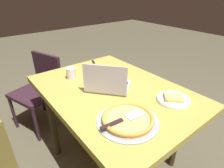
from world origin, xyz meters
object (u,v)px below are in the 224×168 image
Objects in this scene: dining_table at (113,97)px; pizza_tray at (128,119)px; pizza_plate at (173,99)px; laptop at (108,84)px; chair_near at (41,86)px; drink_cup at (71,73)px; table_knife at (94,64)px.

pizza_tray reaches higher than dining_table.
laptop is at bearing -147.21° from pizza_plate.
chair_near is (-0.96, -0.29, -0.21)m from dining_table.
dining_table is 0.46m from pizza_plate.
chair_near is (-1.32, -0.11, -0.31)m from pizza_tray.
pizza_plate is 0.86m from drink_cup.
pizza_plate is 0.62× the size of pizza_tray.
drink_cup is at bearing -64.63° from table_knife.
laptop reaches higher than table_knife.
pizza_tray is at bearing -20.08° from laptop.
pizza_tray is 0.96m from table_knife.
dining_table is 0.41m from pizza_tray.
drink_cup reaches higher than chair_near.
laptop is at bearing 20.76° from drink_cup.
pizza_tray is 1.69× the size of table_knife.
chair_near reaches higher than pizza_tray.
laptop is at bearing 159.92° from pizza_tray.
laptop reaches higher than dining_table.
drink_cup reaches higher than pizza_plate.
dining_table is 1.02m from chair_near.
pizza_tray is at bearing 4.96° from chair_near.
pizza_plate reaches higher than dining_table.
pizza_tray is at bearing -25.58° from dining_table.
table_knife is 0.27× the size of chair_near.
pizza_plate is 2.34× the size of drink_cup.
table_knife is at bearing -176.67° from pizza_plate.
drink_cup is at bearing -159.24° from laptop.
dining_table is at bearing 56.02° from laptop.
laptop is 1.10× the size of pizza_tray.
dining_table is 5.90× the size of table_knife.
pizza_tray is 0.45× the size of chair_near.
pizza_plate is at bearing 30.82° from dining_table.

